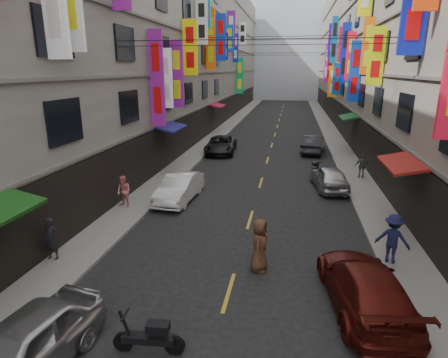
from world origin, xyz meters
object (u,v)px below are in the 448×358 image
at_px(car_right_mid, 329,178).
at_px(pedestrian_rfar, 362,166).
at_px(scooter_far_right, 316,169).
at_px(car_left_far, 221,145).
at_px(scooter_crossing, 150,337).
at_px(pedestrian_lnear, 51,239).
at_px(car_right_near, 365,287).
at_px(car_left_near, 22,349).
at_px(car_left_mid, 179,188).
at_px(pedestrian_rnear, 393,238).
at_px(pedestrian_crossing, 260,245).
at_px(pedestrian_lfar, 124,191).
at_px(car_right_far, 313,144).

relative_size(car_right_mid, pedestrian_rfar, 2.67).
relative_size(scooter_far_right, car_left_far, 0.36).
bearing_deg(car_left_far, scooter_far_right, -41.53).
distance_m(scooter_crossing, car_left_far, 22.94).
height_order(car_left_far, pedestrian_rfar, pedestrian_rfar).
bearing_deg(scooter_far_right, car_right_mid, 94.25).
height_order(scooter_far_right, pedestrian_lnear, pedestrian_lnear).
height_order(car_left_far, car_right_near, car_right_near).
xyz_separation_m(car_left_near, pedestrian_rfar, (10.20, 17.95, 0.15)).
distance_m(car_left_mid, car_right_near, 11.39).
bearing_deg(car_left_near, pedestrian_rnear, 44.68).
distance_m(scooter_far_right, pedestrian_rnear, 11.64).
bearing_deg(pedestrian_crossing, scooter_crossing, 159.48).
relative_size(car_right_near, pedestrian_lfar, 3.12).
bearing_deg(car_left_mid, pedestrian_lnear, -106.64).
height_order(car_left_near, pedestrian_rnear, pedestrian_rnear).
bearing_deg(car_left_far, car_right_near, -72.08).
bearing_deg(pedestrian_rfar, car_left_mid, 30.88).
height_order(scooter_crossing, scooter_far_right, same).
height_order(car_left_far, pedestrian_crossing, pedestrian_crossing).
distance_m(car_left_mid, car_right_far, 15.36).
bearing_deg(car_left_far, car_left_mid, -93.88).
height_order(car_left_near, pedestrian_lnear, pedestrian_lnear).
xyz_separation_m(pedestrian_lnear, pedestrian_rfar, (12.80, 13.02, -0.02)).
bearing_deg(car_left_mid, car_left_near, -86.77).
distance_m(car_left_mid, pedestrian_rfar, 11.75).
bearing_deg(car_right_mid, car_right_far, -95.79).
height_order(scooter_far_right, car_left_far, car_left_far).
relative_size(car_left_far, pedestrian_lnear, 3.18).
distance_m(scooter_crossing, car_left_mid, 11.19).
relative_size(car_left_far, pedestrian_lfar, 3.16).
relative_size(scooter_crossing, car_right_mid, 0.44).
distance_m(scooter_crossing, pedestrian_crossing, 5.03).
relative_size(scooter_crossing, car_left_near, 0.42).
bearing_deg(pedestrian_lfar, scooter_far_right, 59.65).
distance_m(car_left_mid, pedestrian_lnear, 7.65).
height_order(scooter_far_right, pedestrian_rnear, pedestrian_rnear).
xyz_separation_m(scooter_crossing, car_right_mid, (5.48, 14.33, 0.25)).
bearing_deg(car_right_far, scooter_far_right, 97.57).
distance_m(car_right_near, pedestrian_lnear, 10.64).
distance_m(car_left_near, pedestrian_rnear, 11.65).
relative_size(scooter_far_right, car_right_near, 0.37).
height_order(car_right_near, pedestrian_rfar, pedestrian_rfar).
relative_size(car_left_mid, pedestrian_rfar, 2.81).
relative_size(pedestrian_lnear, pedestrian_rfar, 1.03).
height_order(scooter_crossing, pedestrian_lfar, pedestrian_lfar).
bearing_deg(scooter_crossing, scooter_far_right, -20.15).
bearing_deg(pedestrian_rnear, car_right_mid, -59.74).
distance_m(scooter_crossing, pedestrian_rnear, 8.92).
relative_size(scooter_crossing, car_right_far, 0.40).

